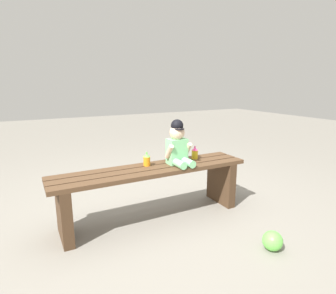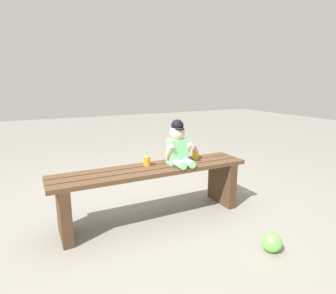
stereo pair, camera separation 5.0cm
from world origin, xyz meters
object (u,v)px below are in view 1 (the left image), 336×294
Objects in this scene: park_bench at (153,184)px; toy_ball at (272,241)px; sippy_cup_right at (195,153)px; sippy_cup_left at (147,159)px; child_figure at (178,145)px.

park_bench is 1.06m from toy_ball.
sippy_cup_left is at bearing 180.00° from sippy_cup_right.
sippy_cup_left reaches higher than toy_ball.
park_bench is 4.33× the size of child_figure.
park_bench is 11.98× the size of toy_ball.
child_figure is (0.25, -0.01, 0.33)m from park_bench.
child_figure is at bearing 109.82° from toy_ball.
sippy_cup_right is (0.23, 0.08, -0.12)m from child_figure.
sippy_cup_right reaches higher than toy_ball.
child_figure reaches higher than sippy_cup_left.
sippy_cup_left is at bearing 121.77° from toy_ball.
toy_ball is (0.56, -0.86, -0.25)m from park_bench.
park_bench is at bearing -71.92° from sippy_cup_left.
sippy_cup_left is 0.85× the size of toy_ball.
sippy_cup_left is 1.19m from toy_ball.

